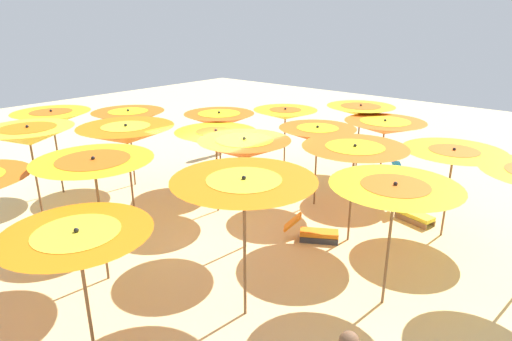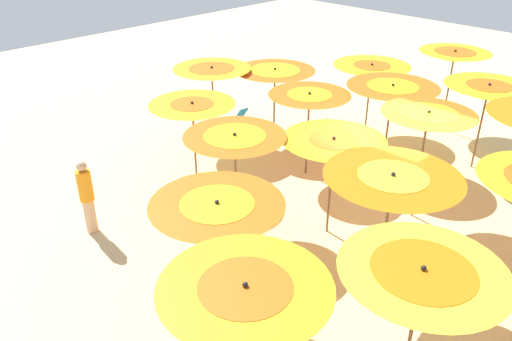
# 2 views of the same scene
# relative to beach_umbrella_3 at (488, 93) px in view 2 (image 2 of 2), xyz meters

# --- Properties ---
(ground) EXTENTS (40.13, 40.13, 0.04)m
(ground) POSITION_rel_beach_umbrella_3_xyz_m (-4.08, 0.23, -2.08)
(ground) COLOR beige
(beach_umbrella_3) EXTENTS (2.15, 2.15, 2.31)m
(beach_umbrella_3) POSITION_rel_beach_umbrella_3_xyz_m (0.00, 0.00, 0.00)
(beach_umbrella_3) COLOR brown
(beach_umbrella_3) RESTS_ON ground
(beach_umbrella_4) EXTENTS (2.00, 2.00, 2.46)m
(beach_umbrella_4) POSITION_rel_beach_umbrella_3_xyz_m (1.77, 1.78, 0.19)
(beach_umbrella_4) COLOR brown
(beach_umbrella_4) RESTS_ON ground
(beach_umbrella_7) EXTENTS (1.93, 1.93, 2.52)m
(beach_umbrella_7) POSITION_rel_beach_umbrella_3_xyz_m (-3.21, -0.09, 0.21)
(beach_umbrella_7) COLOR brown
(beach_umbrella_7) RESTS_ON ground
(beach_umbrella_8) EXTENTS (2.27, 2.27, 2.28)m
(beach_umbrella_8) POSITION_rel_beach_umbrella_3_xyz_m (-1.64, 1.68, -0.01)
(beach_umbrella_8) COLOR brown
(beach_umbrella_8) RESTS_ON ground
(beach_umbrella_9) EXTENTS (2.20, 2.20, 2.13)m
(beach_umbrella_9) POSITION_rel_beach_umbrella_3_xyz_m (-0.09, 3.30, -0.15)
(beach_umbrella_9) COLOR brown
(beach_umbrella_9) RESTS_ON ground
(beach_umbrella_10) EXTENTS (2.04, 2.04, 2.50)m
(beach_umbrella_10) POSITION_rel_beach_umbrella_3_xyz_m (-7.75, -2.48, 0.18)
(beach_umbrella_10) COLOR brown
(beach_umbrella_10) RESTS_ON ground
(beach_umbrella_11) EXTENTS (2.20, 2.20, 2.53)m
(beach_umbrella_11) POSITION_rel_beach_umbrella_3_xyz_m (-6.04, -1.01, 0.21)
(beach_umbrella_11) COLOR brown
(beach_umbrella_11) RESTS_ON ground
(beach_umbrella_12) EXTENTS (2.06, 2.06, 2.22)m
(beach_umbrella_12) POSITION_rel_beach_umbrella_3_xyz_m (-5.04, 0.88, -0.10)
(beach_umbrella_12) COLOR brown
(beach_umbrella_12) RESTS_ON ground
(beach_umbrella_13) EXTENTS (2.00, 2.00, 2.20)m
(beach_umbrella_13) POSITION_rel_beach_umbrella_3_xyz_m (-3.36, 2.89, -0.11)
(beach_umbrella_13) COLOR brown
(beach_umbrella_13) RESTS_ON ground
(beach_umbrella_14) EXTENTS (2.24, 2.24, 2.16)m
(beach_umbrella_14) POSITION_rel_beach_umbrella_3_xyz_m (-2.44, 4.89, -0.14)
(beach_umbrella_14) COLOR brown
(beach_umbrella_14) RESTS_ON ground
(beach_umbrella_15) EXTENTS (2.07, 2.07, 2.44)m
(beach_umbrella_15) POSITION_rel_beach_umbrella_3_xyz_m (-9.39, -1.16, 0.14)
(beach_umbrella_15) COLOR brown
(beach_umbrella_15) RESTS_ON ground
(beach_umbrella_16) EXTENTS (2.07, 2.07, 2.33)m
(beach_umbrella_16) POSITION_rel_beach_umbrella_3_xyz_m (-8.32, 0.56, -0.00)
(beach_umbrella_16) COLOR brown
(beach_umbrella_16) RESTS_ON ground
(beach_umbrella_17) EXTENTS (2.04, 2.04, 2.26)m
(beach_umbrella_17) POSITION_rel_beach_umbrella_3_xyz_m (-6.35, 2.30, -0.06)
(beach_umbrella_17) COLOR brown
(beach_umbrella_17) RESTS_ON ground
(beach_umbrella_18) EXTENTS (2.03, 2.03, 2.13)m
(beach_umbrella_18) POSITION_rel_beach_umbrella_3_xyz_m (-5.63, 4.53, -0.15)
(beach_umbrella_18) COLOR brown
(beach_umbrella_18) RESTS_ON ground
(beach_umbrella_19) EXTENTS (2.13, 2.13, 2.26)m
(beach_umbrella_19) POSITION_rel_beach_umbrella_3_xyz_m (-3.77, 6.00, -0.01)
(beach_umbrella_19) COLOR brown
(beach_umbrella_19) RESTS_ON ground
(lounger_0) EXTENTS (1.33, 0.68, 0.64)m
(lounger_0) POSITION_rel_beach_umbrella_3_xyz_m (-0.95, 3.63, -1.85)
(lounger_0) COLOR olive
(lounger_0) RESTS_ON ground
(lounger_1) EXTENTS (0.43, 1.19, 0.65)m
(lounger_1) POSITION_rel_beach_umbrella_3_xyz_m (-2.53, 5.75, -1.85)
(lounger_1) COLOR olive
(lounger_1) RESTS_ON ground
(lounger_2) EXTENTS (1.24, 0.95, 0.62)m
(lounger_2) POSITION_rel_beach_umbrella_3_xyz_m (-2.22, 1.15, -1.85)
(lounger_2) COLOR #333338
(lounger_2) RESTS_ON ground
(beachgoer_1) EXTENTS (0.30, 0.30, 1.67)m
(beachgoer_1) POSITION_rel_beach_umbrella_3_xyz_m (-8.58, 4.42, -1.19)
(beachgoer_1) COLOR #D8A87F
(beachgoer_1) RESTS_ON ground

